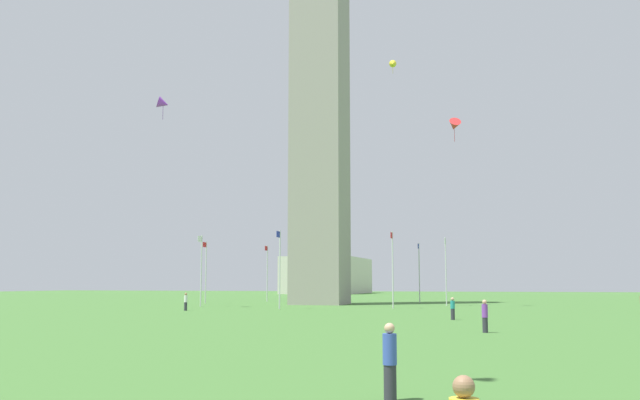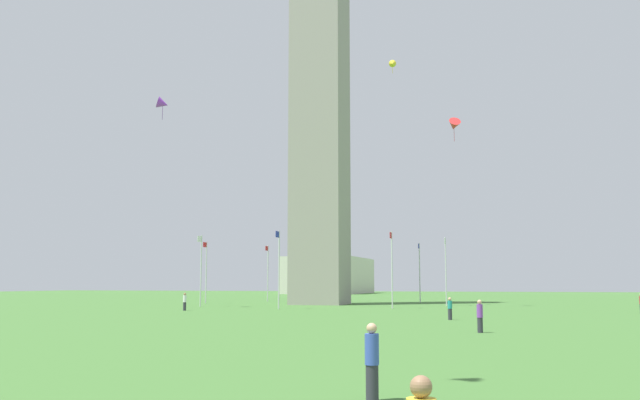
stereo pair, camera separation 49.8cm
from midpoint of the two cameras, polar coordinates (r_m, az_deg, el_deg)
The scene contains 18 objects.
ground_plane at distance 84.61m, azimuth 0.17°, elevation -8.76°, with size 260.00×260.00×0.00m, color #3D6B2D.
obelisk_monument at distance 88.60m, azimuth 0.16°, elevation 10.37°, with size 6.39×6.39×58.10m.
flagpole_n at distance 69.81m, azimuth -3.28°, elevation -5.52°, with size 1.12×0.14×8.02m.
flagpole_ne at distance 71.48m, azimuth 6.25°, elevation -5.52°, with size 1.12×0.14×8.02m.
flagpole_e at distance 81.72m, azimuth 10.68°, elevation -5.62°, with size 1.12×0.14×8.02m.
flagpole_se at distance 93.05m, azimuth 8.51°, elevation -5.81°, with size 1.12×0.14×8.02m.
flagpole_s at distance 99.46m, azimuth 2.57°, elevation -5.95°, with size 1.12×0.14×8.02m.
flagpole_sw at distance 98.26m, azimuth -4.27°, elevation -5.93°, with size 1.12×0.14×8.02m.
flagpole_w at distance 89.93m, azimuth -9.39°, elevation -5.76°, with size 1.12×0.14×8.02m.
flagpole_nw at distance 78.15m, azimuth -9.80°, elevation -5.58°, with size 1.12×0.14×8.02m.
person_teal_shirt at distance 50.30m, azimuth 11.14°, elevation -8.95°, with size 0.32×0.32×1.60m.
person_white_shirt at distance 66.97m, azimuth -11.08°, elevation -8.38°, with size 0.32×0.32×1.70m.
person_blue_shirt at distance 15.83m, azimuth 5.31°, elevation -13.39°, with size 0.32×0.32×1.74m.
person_purple_shirt at distance 37.79m, azimuth 13.65°, elevation -9.47°, with size 0.32×0.32×1.74m.
kite_red_delta at distance 79.76m, azimuth 11.36°, elevation 6.17°, with size 2.12×1.85×2.78m.
kite_yellow_delta at distance 82.52m, azimuth 6.28°, elevation 11.32°, with size 1.12×1.01×1.73m.
kite_purple_delta at distance 76.71m, azimuth -12.88°, elevation 7.88°, with size 1.83×1.89×2.55m.
distant_building at distance 172.49m, azimuth 0.92°, elevation -6.37°, with size 28.26×17.11×8.88m.
Camera 2 is at (81.35, 23.09, 2.64)m, focal length 38.12 mm.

